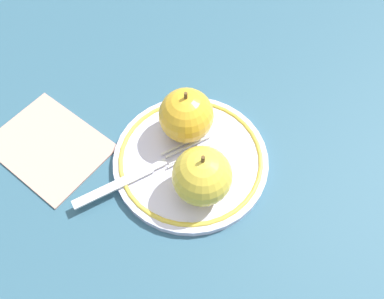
{
  "coord_description": "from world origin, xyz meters",
  "views": [
    {
      "loc": [
        0.13,
        -0.21,
        0.43
      ],
      "look_at": [
        0.0,
        -0.01,
        0.03
      ],
      "focal_mm": 35.0,
      "sensor_mm": 36.0,
      "label": 1
    }
  ],
  "objects_px": {
    "plate": "(192,160)",
    "apple_second_whole": "(202,176)",
    "fork": "(141,173)",
    "napkin_folded": "(49,145)",
    "apple_red_whole": "(186,115)"
  },
  "relations": [
    {
      "from": "fork",
      "to": "apple_red_whole",
      "type": "bearing_deg",
      "value": 19.88
    },
    {
      "from": "plate",
      "to": "napkin_folded",
      "type": "height_order",
      "value": "plate"
    },
    {
      "from": "fork",
      "to": "napkin_folded",
      "type": "height_order",
      "value": "fork"
    },
    {
      "from": "apple_second_whole",
      "to": "napkin_folded",
      "type": "height_order",
      "value": "apple_second_whole"
    },
    {
      "from": "apple_second_whole",
      "to": "plate",
      "type": "bearing_deg",
      "value": 136.4
    },
    {
      "from": "plate",
      "to": "apple_second_whole",
      "type": "distance_m",
      "value": 0.06
    },
    {
      "from": "fork",
      "to": "plate",
      "type": "bearing_deg",
      "value": -8.9
    },
    {
      "from": "plate",
      "to": "fork",
      "type": "xyz_separation_m",
      "value": [
        -0.04,
        -0.05,
        0.01
      ]
    },
    {
      "from": "plate",
      "to": "napkin_folded",
      "type": "bearing_deg",
      "value": -155.61
    },
    {
      "from": "apple_red_whole",
      "to": "fork",
      "type": "height_order",
      "value": "apple_red_whole"
    },
    {
      "from": "apple_red_whole",
      "to": "napkin_folded",
      "type": "xyz_separation_m",
      "value": [
        -0.15,
        -0.11,
        -0.05
      ]
    },
    {
      "from": "apple_second_whole",
      "to": "fork",
      "type": "height_order",
      "value": "apple_second_whole"
    },
    {
      "from": "apple_second_whole",
      "to": "napkin_folded",
      "type": "bearing_deg",
      "value": -167.03
    },
    {
      "from": "plate",
      "to": "apple_second_whole",
      "type": "bearing_deg",
      "value": -43.6
    },
    {
      "from": "apple_second_whole",
      "to": "napkin_folded",
      "type": "distance_m",
      "value": 0.22
    }
  ]
}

